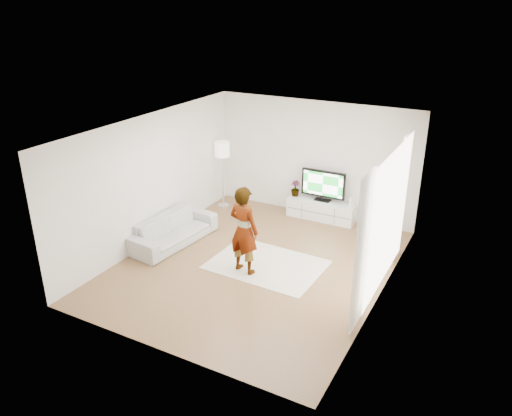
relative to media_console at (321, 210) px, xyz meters
The scene contains 17 objects.
floor 2.79m from the media_console, 96.80° to the right, with size 6.00×6.00×0.00m, color olive.
ceiling 3.79m from the media_console, 96.80° to the right, with size 6.00×6.00×0.00m, color white.
wall_left 4.12m from the media_console, 135.67° to the right, with size 0.02×6.00×2.80m, color white.
wall_right 3.70m from the media_console, 51.87° to the right, with size 0.02×6.00×2.80m, color white.
wall_back 1.24m from the media_console, 144.53° to the left, with size 5.00×0.02×2.80m, color white.
wall_front 5.89m from the media_console, 93.28° to the right, with size 5.00×0.02×2.80m, color white.
window 3.49m from the media_console, 48.90° to the right, with size 0.01×2.60×2.50m, color white.
curtain_near 4.44m from the media_console, 61.20° to the right, with size 0.04×0.70×2.60m, color white.
curtain_far 2.62m from the media_console, 29.37° to the right, with size 0.04×0.70×2.60m, color white.
media_console is the anchor object (origin of this frame).
television 0.64m from the media_console, 90.00° to the left, with size 1.08×0.21×0.75m.
game_console 0.80m from the media_console, ahead, with size 0.06×0.17×0.22m.
potted_plant 0.82m from the media_console, behind, with size 0.22×0.22×0.39m, color #3F7238.
rug 2.67m from the media_console, 92.88° to the right, with size 2.21×1.59×0.01m, color beige.
player 3.18m from the media_console, 97.53° to the right, with size 0.64×0.42×1.76m, color #334772.
sofa 3.62m from the media_console, 131.01° to the right, with size 2.09×0.82×0.61m, color beige.
floor_lamp 2.83m from the media_console, behind, with size 0.37×0.37×1.69m.
Camera 1 is at (4.16, -7.75, 4.97)m, focal length 35.00 mm.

